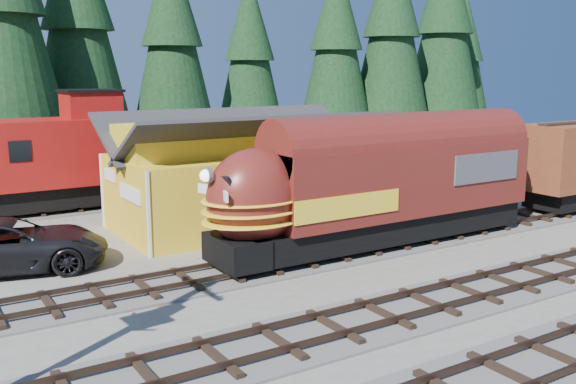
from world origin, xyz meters
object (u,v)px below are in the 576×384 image
depot (248,161)px  pickup_truck_a (9,245)px  caboose (73,156)px  locomotive (371,190)px

depot → pickup_truck_a: size_ratio=1.88×
depot → caboose: 9.68m
depot → locomotive: (1.99, -6.50, -0.54)m
locomotive → caboose: caboose is taller
caboose → pickup_truck_a: bearing=-116.7°
depot → caboose: size_ratio=1.16×
caboose → pickup_truck_a: size_ratio=1.61×
depot → locomotive: 6.82m
caboose → pickup_truck_a: caboose is taller
locomotive → pickup_truck_a: (-12.81, 4.64, -1.47)m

